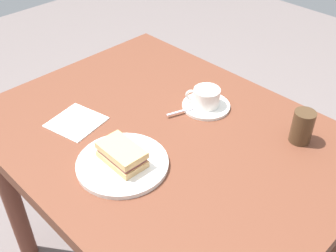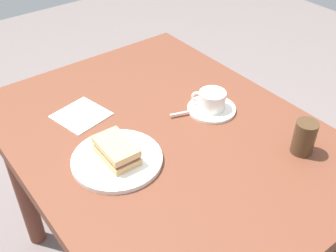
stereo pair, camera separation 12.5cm
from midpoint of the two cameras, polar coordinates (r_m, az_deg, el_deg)
dining_table at (r=1.34m, az=2.28°, el=-4.69°), size 1.13×0.87×0.76m
sandwich_plate at (r=1.17m, az=-4.07°, el=-4.80°), size 0.26×0.26×0.01m
sandwich_front at (r=1.15m, az=-4.12°, el=-3.52°), size 0.14×0.09×0.05m
coffee_saucer at (r=1.38m, az=8.66°, el=2.28°), size 0.16×0.16×0.01m
coffee_cup at (r=1.35m, az=8.74°, el=3.56°), size 0.11×0.09×0.06m
spoon at (r=1.34m, az=5.63°, el=1.95°), size 0.04×0.10×0.01m
napkin at (r=1.35m, az=-9.42°, el=1.38°), size 0.18×0.18×0.00m
drinking_glass at (r=1.25m, az=21.15°, el=-1.61°), size 0.06×0.06×0.10m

